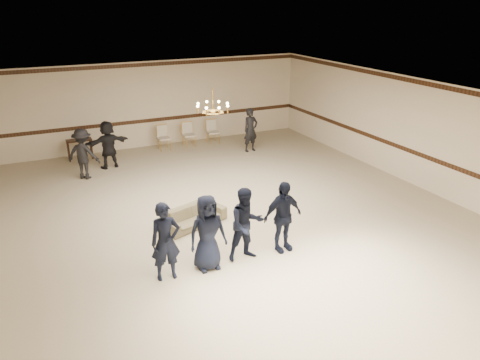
% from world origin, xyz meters
% --- Properties ---
extents(room, '(12.01, 14.01, 3.21)m').
position_xyz_m(room, '(0.00, 0.00, 1.60)').
color(room, '#B3A78A').
rests_on(room, ground).
extents(chair_rail, '(12.00, 0.02, 0.14)m').
position_xyz_m(chair_rail, '(0.00, 6.99, 1.00)').
color(chair_rail, '#3B1F11').
rests_on(chair_rail, wall_back).
extents(crown_molding, '(12.00, 0.02, 0.14)m').
position_xyz_m(crown_molding, '(0.00, 6.99, 3.08)').
color(crown_molding, '#3B1F11').
rests_on(crown_molding, wall_back).
extents(chandelier, '(0.94, 0.94, 0.89)m').
position_xyz_m(chandelier, '(0.00, 1.00, 2.88)').
color(chandelier, gold).
rests_on(chandelier, ceiling).
extents(boy_a, '(0.63, 0.43, 1.65)m').
position_xyz_m(boy_a, '(-2.38, -2.20, 0.83)').
color(boy_a, black).
rests_on(boy_a, floor).
extents(boy_b, '(0.81, 0.53, 1.65)m').
position_xyz_m(boy_b, '(-1.48, -2.20, 0.83)').
color(boy_b, black).
rests_on(boy_b, floor).
extents(boy_c, '(0.82, 0.64, 1.65)m').
position_xyz_m(boy_c, '(-0.58, -2.20, 0.83)').
color(boy_c, black).
rests_on(boy_c, floor).
extents(boy_d, '(0.99, 0.47, 1.65)m').
position_xyz_m(boy_d, '(0.32, -2.20, 0.83)').
color(boy_d, black).
rests_on(boy_d, floor).
extents(settee, '(1.80, 1.16, 0.49)m').
position_xyz_m(settee, '(-1.05, -0.17, 0.25)').
color(settee, brown).
rests_on(settee, floor).
extents(adult_left, '(1.20, 1.10, 1.61)m').
position_xyz_m(adult_left, '(-3.00, 4.43, 0.81)').
color(adult_left, black).
rests_on(adult_left, floor).
extents(adult_mid, '(1.55, 0.69, 1.61)m').
position_xyz_m(adult_mid, '(-2.10, 5.13, 0.81)').
color(adult_mid, black).
rests_on(adult_mid, floor).
extents(adult_right, '(0.64, 0.46, 1.61)m').
position_xyz_m(adult_right, '(3.00, 4.73, 0.81)').
color(adult_right, black).
rests_on(adult_right, floor).
extents(banquet_chair_left, '(0.48, 0.48, 0.91)m').
position_xyz_m(banquet_chair_left, '(0.14, 6.26, 0.46)').
color(banquet_chair_left, beige).
rests_on(banquet_chair_left, floor).
extents(banquet_chair_mid, '(0.47, 0.47, 0.91)m').
position_xyz_m(banquet_chair_mid, '(1.14, 6.26, 0.46)').
color(banquet_chair_mid, beige).
rests_on(banquet_chair_mid, floor).
extents(banquet_chair_right, '(0.48, 0.48, 0.91)m').
position_xyz_m(banquet_chair_right, '(2.14, 6.26, 0.46)').
color(banquet_chair_right, beige).
rests_on(banquet_chair_right, floor).
extents(console_table, '(0.88, 0.40, 0.73)m').
position_xyz_m(console_table, '(-2.86, 6.46, 0.36)').
color(console_table, black).
rests_on(console_table, floor).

